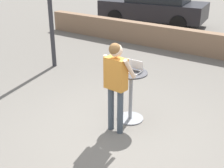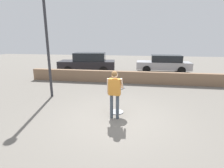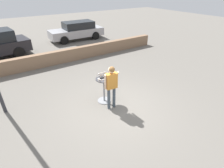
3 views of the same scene
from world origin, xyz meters
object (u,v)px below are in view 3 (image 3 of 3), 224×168
(standing_person, at_px, (111,83))
(parked_car_near_street, at_px, (77,30))
(coffee_mug, at_px, (99,80))
(laptop, at_px, (103,77))
(cafe_table, at_px, (104,89))

(standing_person, xyz_separation_m, parked_car_near_street, (2.77, 9.50, -0.33))
(coffee_mug, bearing_deg, parked_car_near_street, 71.59)
(coffee_mug, xyz_separation_m, parked_car_near_street, (3.00, 9.00, -0.29))
(laptop, height_order, parked_car_near_street, parked_car_near_street)
(cafe_table, distance_m, standing_person, 0.74)
(standing_person, distance_m, parked_car_near_street, 9.90)
(laptop, height_order, coffee_mug, laptop)
(standing_person, bearing_deg, coffee_mug, 114.53)
(coffee_mug, xyz_separation_m, standing_person, (0.23, -0.50, 0.04))
(laptop, distance_m, coffee_mug, 0.25)
(parked_car_near_street, bearing_deg, standing_person, -106.25)
(coffee_mug, bearing_deg, standing_person, -65.47)
(laptop, bearing_deg, coffee_mug, -159.08)
(laptop, bearing_deg, cafe_table, -91.19)
(laptop, relative_size, parked_car_near_street, 0.08)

